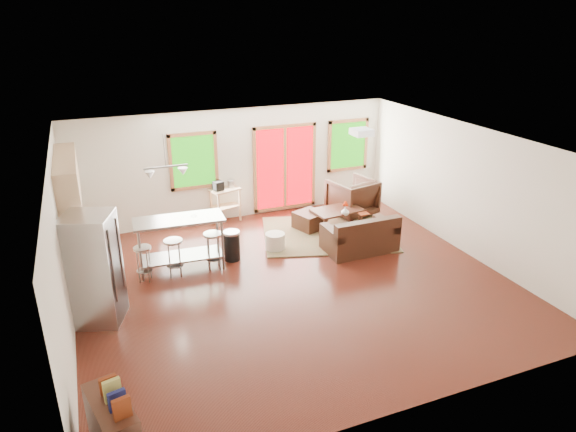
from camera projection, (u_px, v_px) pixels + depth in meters
name	position (u px, v px, depth m)	size (l,w,h in m)	color
floor	(294.00, 283.00, 9.40)	(7.50, 7.00, 0.02)	#35120B
ceiling	(295.00, 143.00, 8.42)	(7.50, 7.00, 0.02)	white
back_wall	(236.00, 164.00, 11.93)	(7.50, 0.02, 2.60)	silver
left_wall	(61.00, 252.00, 7.60)	(0.02, 7.00, 2.60)	silver
right_wall	(468.00, 190.00, 10.22)	(0.02, 7.00, 2.60)	silver
front_wall	(412.00, 322.00, 5.89)	(7.50, 0.02, 2.60)	silver
window_left	(194.00, 161.00, 11.46)	(1.10, 0.05, 1.30)	#155B0A
french_doors	(285.00, 168.00, 12.38)	(1.60, 0.05, 2.10)	#BB0008
window_right	(348.00, 145.00, 12.82)	(1.10, 0.05, 1.30)	#155B0A
rug	(328.00, 234.00, 11.40)	(2.80, 2.16, 0.03)	#455F3D
loveseat	(361.00, 237.00, 10.52)	(1.45, 0.83, 0.77)	black
coffee_table	(337.00, 212.00, 11.63)	(1.18, 0.78, 0.45)	#351B12
armchair	(352.00, 196.00, 12.32)	(0.97, 0.91, 1.00)	black
ottoman	(310.00, 221.00, 11.64)	(0.59, 0.59, 0.40)	black
pouf	(275.00, 242.00, 10.62)	(0.41, 0.41, 0.36)	beige
vase	(345.00, 210.00, 11.35)	(0.25, 0.25, 0.32)	silver
book	(358.00, 208.00, 11.39)	(0.23, 0.03, 0.31)	#66250F
cabinets	(81.00, 230.00, 9.30)	(0.64, 2.24, 2.30)	tan
refrigerator	(94.00, 269.00, 7.95)	(0.92, 0.90, 1.81)	#B7BABC
island	(180.00, 235.00, 9.61)	(1.69, 0.77, 1.05)	#B7BABC
cup	(194.00, 218.00, 9.63)	(0.13, 0.10, 0.13)	white
bar_stool_a	(143.00, 256.00, 9.28)	(0.41, 0.41, 0.67)	#B7BABC
bar_stool_b	(174.00, 249.00, 9.43)	(0.39, 0.39, 0.73)	#B7BABC
bar_stool_c	(213.00, 242.00, 9.69)	(0.39, 0.39, 0.75)	#B7BABC
trash_can	(232.00, 245.00, 10.15)	(0.35, 0.35, 0.61)	black
kitchen_cart	(224.00, 194.00, 11.86)	(0.76, 0.60, 1.02)	tan
bookshelf	(114.00, 431.00, 5.52)	(0.55, 0.97, 1.07)	#351B12
ceiling_flush	(362.00, 132.00, 9.53)	(0.35, 0.35, 0.12)	white
pendant_light	(166.00, 172.00, 9.31)	(0.80, 0.18, 0.79)	gray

